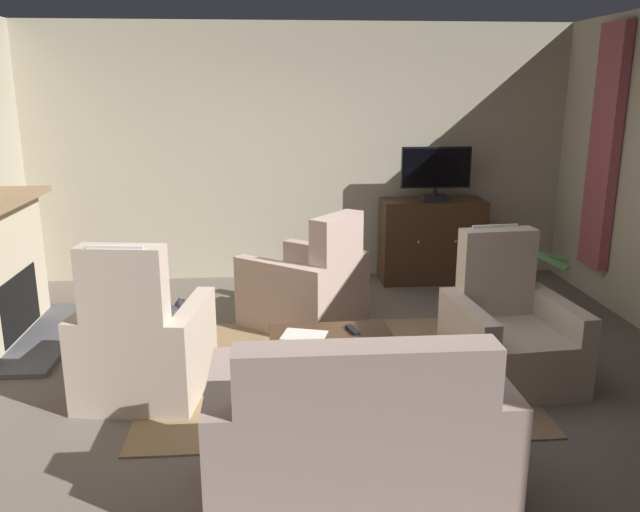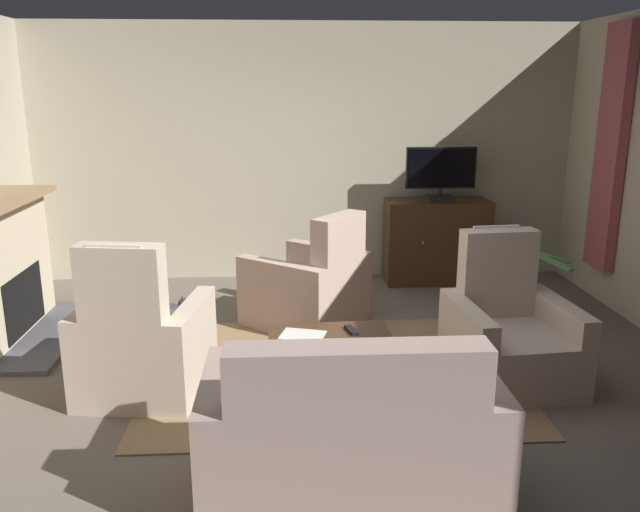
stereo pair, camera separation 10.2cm
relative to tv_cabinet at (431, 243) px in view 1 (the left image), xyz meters
name	(u,v)px [view 1 (the left image)]	position (x,y,z in m)	size (l,w,h in m)	color
ground_plane	(320,386)	(-1.43, -2.48, -0.46)	(6.51, 6.16, 0.04)	#665B51
wall_back	(300,154)	(-1.43, 0.35, 0.95)	(6.51, 0.10, 2.78)	#B2A88E
curtain_panel_far	(604,149)	(1.46, -0.76, 1.09)	(0.10, 0.44, 2.34)	#A34C56
rug_central	(332,372)	(-1.33, -2.31, -0.43)	(2.73, 2.16, 0.01)	#8E704C
tv_cabinet	(431,243)	(0.00, 0.00, 0.00)	(1.12, 0.48, 0.92)	black
television	(436,172)	(0.00, -0.05, 0.79)	(0.75, 0.20, 0.58)	black
coffee_table	(332,344)	(-1.36, -2.67, -0.05)	(0.88, 0.59, 0.44)	#422B19
tv_remote	(353,330)	(-1.21, -2.59, 0.02)	(0.17, 0.05, 0.02)	black
folded_newspaper	(304,335)	(-1.56, -2.64, 0.01)	(0.30, 0.22, 0.01)	silver
sofa_floral	(358,439)	(-1.34, -3.83, -0.10)	(1.54, 0.86, 0.97)	#A3897F
armchair_by_fireplace	(308,289)	(-1.45, -1.25, -0.10)	(1.24, 1.23, 1.05)	#BC9E8E
armchair_near_window	(143,347)	(-2.67, -2.56, -0.08)	(0.93, 0.96, 1.17)	#C6B29E
armchair_beside_cabinet	(508,335)	(-0.03, -2.47, -0.11)	(0.90, 0.93, 1.09)	#C6B29E
potted_plant_small_fern_corner	(524,302)	(0.51, -1.43, -0.22)	(0.75, 0.80, 0.73)	#99664C
cat	(165,314)	(-2.76, -1.15, -0.34)	(0.55, 0.49, 0.20)	#2D2D33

